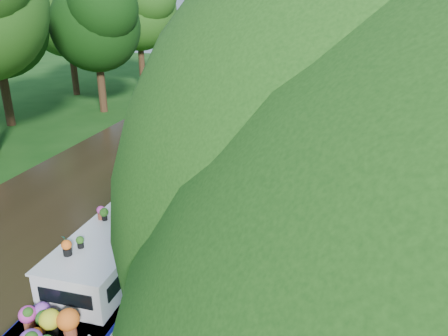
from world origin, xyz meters
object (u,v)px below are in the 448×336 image
at_px(plant_boat, 134,242).
at_px(pedestrian_pink, 318,94).
at_px(sandwich_board, 245,287).
at_px(pedestrian_dark, 305,93).
at_px(second_boat, 266,96).

bearing_deg(plant_boat, pedestrian_pink, 80.70).
relative_size(sandwich_board, pedestrian_pink, 0.52).
bearing_deg(sandwich_board, pedestrian_pink, 85.06).
distance_m(pedestrian_pink, pedestrian_dark, 1.05).
bearing_deg(pedestrian_pink, pedestrian_dark, -173.50).
xyz_separation_m(sandwich_board, pedestrian_pink, (0.30, 24.73, 0.46)).
xyz_separation_m(second_boat, pedestrian_dark, (3.14, -0.33, 0.53)).
height_order(plant_boat, pedestrian_dark, plant_boat).
relative_size(second_boat, sandwich_board, 6.76).
xyz_separation_m(pedestrian_pink, pedestrian_dark, (-1.04, -0.12, 0.10)).
bearing_deg(sandwich_board, pedestrian_dark, 87.48).
relative_size(second_boat, pedestrian_pink, 3.48).
height_order(second_boat, pedestrian_dark, pedestrian_dark).
bearing_deg(pedestrian_dark, plant_boat, -93.91).
xyz_separation_m(sandwich_board, pedestrian_dark, (-0.74, 24.61, 0.56)).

